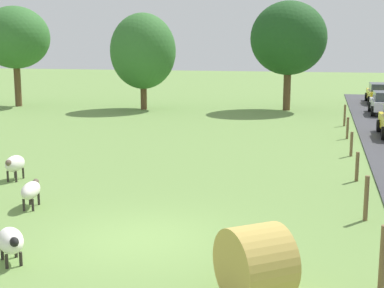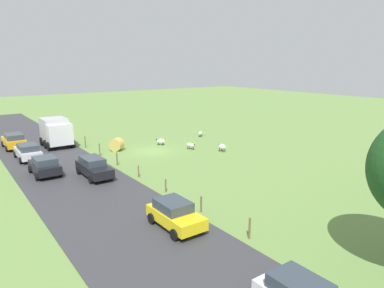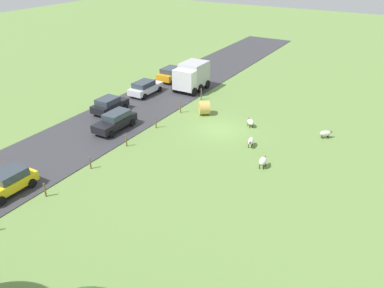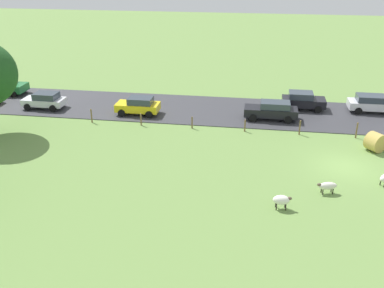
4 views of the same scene
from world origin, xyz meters
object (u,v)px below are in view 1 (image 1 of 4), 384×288
Objects in this scene: car_4 at (380,93)px; sheep_1 at (31,190)px; tree_1 at (143,51)px; tree_2 at (289,38)px; hay_bale_0 at (255,263)px; sheep_2 at (11,241)px; sheep_3 at (15,164)px; tree_0 at (15,38)px.

sheep_1 is at bearing -111.42° from car_4.
tree_2 is at bearing 10.51° from tree_1.
tree_1 reaches higher than sheep_1.
tree_1 is (-11.25, 27.67, 3.36)m from hay_bale_0.
sheep_2 is 7.58m from sheep_3.
tree_0 is at bearing 121.17° from sheep_1.
tree_0 reaches higher than sheep_3.
sheep_1 is 0.18× the size of tree_0.
tree_0 is at bearing 120.16° from sheep_2.
tree_2 is (-1.41, 29.50, 4.23)m from hay_bale_0.
sheep_1 is 33.31m from car_4.
sheep_1 is 0.17× the size of tree_2.
tree_2 is at bearing 92.73° from hay_bale_0.
sheep_1 is at bearing -102.23° from tree_2.
tree_1 is at bearing 100.55° from sheep_1.
tree_1 reaches higher than sheep_3.
sheep_3 is 23.98m from tree_0.
sheep_3 is at bearing -83.94° from tree_1.
tree_1 is at bearing 96.06° from sheep_3.
tree_2 is (5.48, 25.25, 4.41)m from sheep_1.
sheep_1 is 4.10m from sheep_2.
car_4 is (5.28, 35.26, 0.16)m from hay_bale_0.
car_4 reaches higher than sheep_1.
tree_2 reaches higher than sheep_2.
sheep_2 is 1.00× the size of sheep_3.
sheep_1 is 8.09m from hay_bale_0.
car_4 is at bearing 24.65° from tree_1.
sheep_2 reaches higher than sheep_1.
sheep_1 is at bearing 148.34° from hay_bale_0.
sheep_2 is at bearing -106.85° from car_4.
hay_bale_0 is at bearing -67.88° from tree_1.
tree_0 is 19.61m from tree_2.
sheep_2 is 29.60m from tree_2.
hay_bale_0 is (6.88, -4.24, 0.19)m from sheep_1.
car_4 is (16.53, 7.58, -3.19)m from tree_1.
sheep_1 is 3.54m from sheep_3.
hay_bale_0 is 0.30× the size of car_4.
sheep_2 is at bearing -59.84° from tree_0.
hay_bale_0 reaches higher than sheep_3.
sheep_1 is at bearing -58.83° from tree_0.
tree_2 is at bearing 77.77° from sheep_1.
sheep_3 is 21.04m from tree_1.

